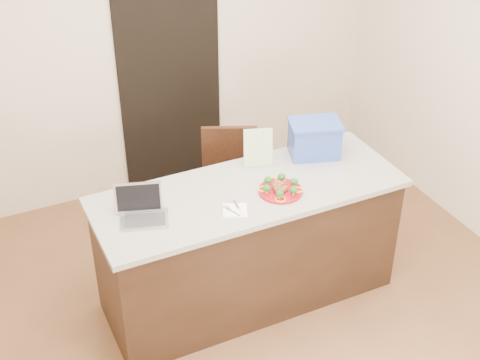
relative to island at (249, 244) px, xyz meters
name	(u,v)px	position (x,y,z in m)	size (l,w,h in m)	color
ground	(264,317)	(0.00, -0.25, -0.46)	(4.00, 4.00, 0.00)	brown
room_shell	(269,108)	(0.00, -0.25, 1.16)	(4.00, 4.00, 4.00)	white
doorway	(170,77)	(0.10, 1.73, 0.54)	(0.90, 0.02, 2.00)	black
island	(249,244)	(0.00, 0.00, 0.00)	(2.06, 0.76, 0.92)	black
plate	(280,191)	(0.17, -0.12, 0.47)	(0.29, 0.29, 0.02)	maroon
meatballs	(280,187)	(0.16, -0.12, 0.50)	(0.11, 0.12, 0.04)	brown
broccoli	(281,185)	(0.17, -0.12, 0.51)	(0.25, 0.23, 0.04)	#124513
pepper_rings	(280,189)	(0.17, -0.12, 0.48)	(0.27, 0.27, 0.01)	gold
napkin	(235,210)	(-0.19, -0.18, 0.46)	(0.15, 0.15, 0.01)	white
fork	(232,210)	(-0.21, -0.17, 0.47)	(0.05, 0.14, 0.00)	#BCBCC1
knife	(241,210)	(-0.16, -0.20, 0.47)	(0.03, 0.18, 0.01)	white
yogurt_bottle	(294,192)	(0.23, -0.19, 0.49)	(0.03, 0.03, 0.07)	beige
laptop	(142,209)	(-0.73, 0.01, 0.51)	(0.34, 0.31, 0.21)	#B5B6BA
leaflet	(258,148)	(0.18, 0.24, 0.60)	(0.20, 0.00, 0.28)	white
blue_box	(314,138)	(0.61, 0.20, 0.59)	(0.42, 0.35, 0.26)	#2D4AA4
chair	(235,180)	(0.21, 0.67, 0.08)	(0.55, 0.57, 0.95)	#361B10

